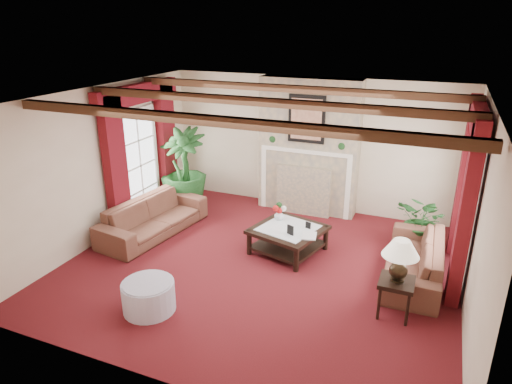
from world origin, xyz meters
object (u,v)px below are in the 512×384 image
at_px(sofa_left, 153,212).
at_px(potted_palm, 185,185).
at_px(side_table, 395,298).
at_px(sofa_right, 415,252).
at_px(coffee_table, 288,240).
at_px(ottoman, 149,296).

relative_size(sofa_left, potted_palm, 1.35).
distance_m(potted_palm, side_table, 5.08).
distance_m(sofa_right, potted_palm, 4.83).
height_order(sofa_left, sofa_right, sofa_left).
distance_m(coffee_table, ottoman, 2.61).
bearing_deg(ottoman, sofa_right, 35.39).
height_order(potted_palm, side_table, potted_palm).
bearing_deg(sofa_right, ottoman, -55.61).
bearing_deg(sofa_right, potted_palm, -104.05).
height_order(potted_palm, coffee_table, potted_palm).
bearing_deg(side_table, coffee_table, 148.68).
xyz_separation_m(sofa_right, ottoman, (-3.25, -2.31, -0.19)).
bearing_deg(coffee_table, side_table, -16.45).
distance_m(sofa_right, ottoman, 3.99).
distance_m(coffee_table, side_table, 2.22).
relative_size(side_table, ottoman, 0.74).
relative_size(potted_palm, ottoman, 2.36).
distance_m(sofa_left, coffee_table, 2.55).
height_order(sofa_left, side_table, sofa_left).
height_order(sofa_left, potted_palm, potted_palm).
bearing_deg(side_table, ottoman, -159.46).
relative_size(sofa_left, coffee_table, 2.11).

